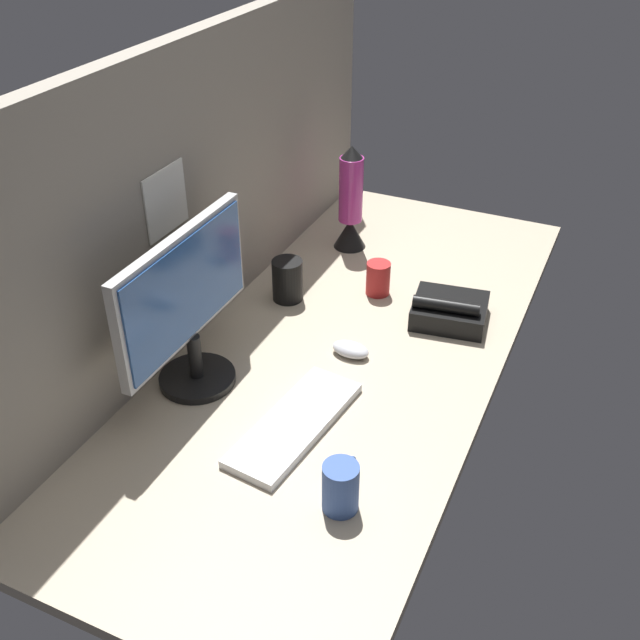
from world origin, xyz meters
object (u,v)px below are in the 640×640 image
monitor (186,303)px  mouse (351,349)px  desk_phone (449,310)px  mug_ceramic_blue (341,486)px  lava_lamp (351,206)px  keyboard (295,424)px  mug_red_plastic (377,278)px  mug_black_travel (287,280)px

monitor → mouse: (24.58, -29.50, -20.00)cm
mouse → desk_phone: size_ratio=0.45×
mug_ceramic_blue → lava_lamp: size_ratio=0.33×
keyboard → desk_phone: (54.49, -18.53, 2.19)cm
mouse → mug_red_plastic: 30.71cm
mug_red_plastic → lava_lamp: lava_lamp is taller
mug_black_travel → desk_phone: size_ratio=0.56×
keyboard → mug_black_travel: bearing=35.1°
mouse → mug_red_plastic: size_ratio=1.01×
monitor → keyboard: (-4.93, -28.69, -20.70)cm
monitor → desk_phone: bearing=-43.6°
mouse → mug_black_travel: bearing=59.4°
keyboard → desk_phone: 57.60cm
monitor → desk_phone: monitor is taller
keyboard → mug_ceramic_blue: (-16.47, -17.95, 4.33)cm
mug_black_travel → lava_lamp: (35.44, -3.73, 7.77)cm
mug_red_plastic → mug_ceramic_blue: bearing=-164.1°
mug_ceramic_blue → mouse: bearing=20.4°
mouse → lava_lamp: (52.62, 22.25, 11.98)cm
monitor → mug_red_plastic: monitor is taller
mug_ceramic_blue → lava_lamp: bearing=21.8°
lava_lamp → desk_phone: size_ratio=1.54×
desk_phone → mug_black_travel: bearing=100.1°
lava_lamp → desk_phone: lava_lamp is taller
mug_red_plastic → mouse: bearing=-171.3°
mug_red_plastic → mug_ceramic_blue: mug_ceramic_blue is taller
monitor → lava_lamp: (77.21, -7.26, -8.03)cm
keyboard → mug_red_plastic: (59.72, 3.80, 3.75)cm
keyboard → mug_black_travel: (46.70, 25.16, 4.91)cm
mug_black_travel → mug_ceramic_blue: mug_black_travel is taller
monitor → mouse: size_ratio=4.83×
keyboard → desk_phone: desk_phone is taller
mug_black_travel → desk_phone: (7.79, -43.69, -2.72)cm
mouse → lava_lamp: size_ratio=0.29×
mug_red_plastic → desk_phone: 22.98cm
mouse → lava_lamp: 58.38cm
mouse → monitor: bearing=132.7°
keyboard → mug_red_plastic: mug_red_plastic is taller
mug_ceramic_blue → mug_black_travel: bearing=34.3°
mouse → lava_lamp: lava_lamp is taller
keyboard → mug_ceramic_blue: mug_ceramic_blue is taller
mouse → mug_red_plastic: bearing=11.6°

